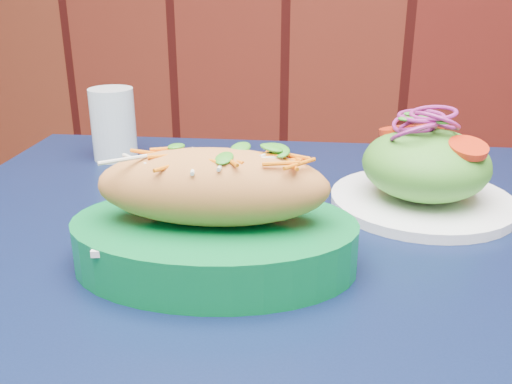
# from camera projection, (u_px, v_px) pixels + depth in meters

# --- Properties ---
(cafe_table) EXTENTS (0.87, 0.87, 0.75)m
(cafe_table) POSITION_uv_depth(u_px,v_px,m) (252.00, 318.00, 0.62)
(cafe_table) COLOR black
(cafe_table) RESTS_ON ground
(banh_mi_basket) EXTENTS (0.29, 0.21, 0.13)m
(banh_mi_basket) POSITION_uv_depth(u_px,v_px,m) (214.00, 221.00, 0.53)
(banh_mi_basket) COLOR #066D30
(banh_mi_basket) RESTS_ON cafe_table
(salad_plate) EXTENTS (0.22, 0.22, 0.12)m
(salad_plate) POSITION_uv_depth(u_px,v_px,m) (425.00, 170.00, 0.68)
(salad_plate) COLOR white
(salad_plate) RESTS_ON cafe_table
(water_glass) EXTENTS (0.07, 0.07, 0.11)m
(water_glass) POSITION_uv_depth(u_px,v_px,m) (113.00, 124.00, 0.85)
(water_glass) COLOR silver
(water_glass) RESTS_ON cafe_table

